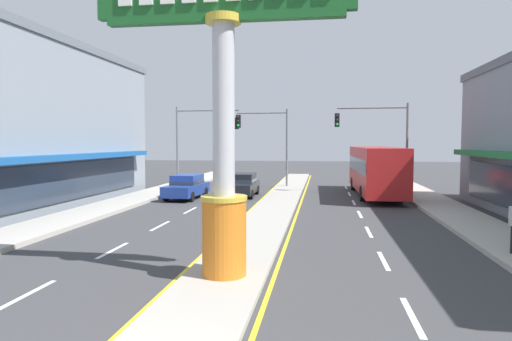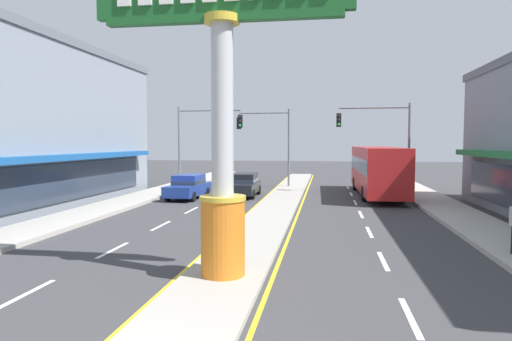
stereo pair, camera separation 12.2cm
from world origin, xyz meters
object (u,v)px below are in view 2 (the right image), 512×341
object	(u,v)px
traffic_light_left_side	(202,133)
traffic_light_right_side	(382,133)
bus_far_right_lane	(377,168)
traffic_light_median_far	(270,135)
sedan_near_right_lane	(244,185)
sedan_near_left_lane	(188,186)
district_sign	(222,109)

from	to	relation	value
traffic_light_left_side	traffic_light_right_side	world-z (taller)	same
traffic_light_left_side	traffic_light_right_side	xyz separation A→B (m)	(12.64, -0.77, 0.00)
bus_far_right_lane	traffic_light_median_far	bearing A→B (deg)	151.20
traffic_light_right_side	bus_far_right_lane	size ratio (longest dim) A/B	0.55
sedan_near_right_lane	sedan_near_left_lane	world-z (taller)	same
traffic_light_median_far	sedan_near_right_lane	distance (m)	6.92
traffic_light_left_side	sedan_near_right_lane	xyz separation A→B (m)	(3.58, -2.63, -3.46)
traffic_light_right_side	bus_far_right_lane	world-z (taller)	traffic_light_right_side
traffic_light_right_side	traffic_light_median_far	distance (m)	9.05
traffic_light_left_side	sedan_near_right_lane	size ratio (longest dim) A/B	1.44
district_sign	sedan_near_right_lane	bearing A→B (deg)	98.75
district_sign	traffic_light_left_side	bearing A→B (deg)	107.21
district_sign	sedan_near_right_lane	distance (m)	18.36
traffic_light_right_side	sedan_near_left_lane	distance (m)	13.31
traffic_light_right_side	sedan_near_right_lane	distance (m)	9.87
district_sign	traffic_light_left_side	world-z (taller)	district_sign
sedan_near_right_lane	district_sign	bearing A→B (deg)	-81.25
traffic_light_left_side	traffic_light_median_far	bearing A→B (deg)	36.00
district_sign	traffic_light_right_side	distance (m)	20.63
sedan_near_left_lane	traffic_light_left_side	bearing A→B (deg)	93.81
bus_far_right_lane	sedan_near_left_lane	xyz separation A→B (m)	(-12.07, -3.36, -1.08)
bus_far_right_lane	sedan_near_left_lane	size ratio (longest dim) A/B	2.57
traffic_light_right_side	sedan_near_left_lane	world-z (taller)	traffic_light_right_side
sedan_near_right_lane	sedan_near_left_lane	distance (m)	3.71
traffic_light_right_side	sedan_near_right_lane	bearing A→B (deg)	-168.40
district_sign	bus_far_right_lane	bearing A→B (deg)	72.76
traffic_light_right_side	bus_far_right_lane	bearing A→B (deg)	-145.53
traffic_light_median_far	sedan_near_left_lane	world-z (taller)	traffic_light_median_far
traffic_light_left_side	sedan_near_left_lane	bearing A→B (deg)	-86.19
traffic_light_median_far	bus_far_right_lane	size ratio (longest dim) A/B	0.55
traffic_light_left_side	traffic_light_median_far	world-z (taller)	same
traffic_light_median_far	bus_far_right_lane	distance (m)	9.19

